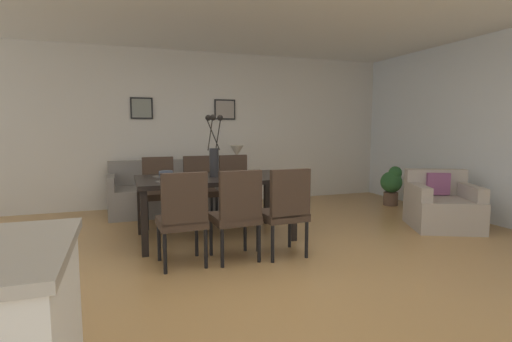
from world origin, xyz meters
TOP-DOWN VIEW (x-y plane):
  - ground_plane at (0.00, 0.00)m, footprint 9.00×9.00m
  - back_wall_panel at (0.00, 3.25)m, footprint 9.00×0.10m
  - side_window_wall at (3.65, 0.40)m, footprint 0.10×6.30m
  - dining_table at (-0.15, 1.07)m, footprint 1.80×0.99m
  - dining_chair_near_left at (-0.66, 0.19)m, footprint 0.46×0.46m
  - dining_chair_near_right at (-0.71, 1.95)m, footprint 0.45×0.45m
  - dining_chair_far_left at (-0.13, 0.18)m, footprint 0.47×0.47m
  - dining_chair_far_right at (-0.15, 1.97)m, footprint 0.46×0.46m
  - dining_chair_mid_left at (0.37, 0.14)m, footprint 0.46×0.46m
  - dining_chair_mid_right at (0.38, 1.97)m, footprint 0.46×0.46m
  - centerpiece_vase at (-0.15, 1.07)m, footprint 0.21×0.23m
  - placemat_near_left at (-0.69, 0.85)m, footprint 0.32×0.32m
  - bowl_near_left at (-0.69, 0.85)m, footprint 0.17×0.17m
  - placemat_near_right at (-0.69, 1.29)m, footprint 0.32×0.32m
  - bowl_near_right at (-0.69, 1.29)m, footprint 0.17×0.17m
  - sofa at (-0.49, 2.70)m, footprint 1.81×0.84m
  - side_table at (0.61, 2.68)m, footprint 0.36×0.36m
  - table_lamp at (0.61, 2.68)m, footprint 0.22×0.22m
  - armchair at (2.81, 0.53)m, footprint 1.06×1.06m
  - framed_picture_left at (-0.84, 3.18)m, footprint 0.35×0.03m
  - framed_picture_center at (0.55, 3.18)m, footprint 0.37×0.03m
  - potted_plant at (3.16, 1.97)m, footprint 0.36×0.36m

SIDE VIEW (x-z plane):
  - ground_plane at x=0.00m, z-range 0.00..0.00m
  - side_table at x=0.61m, z-range 0.00..0.52m
  - sofa at x=-0.49m, z-range -0.12..0.68m
  - armchair at x=2.81m, z-range -0.09..0.66m
  - potted_plant at x=3.16m, z-range 0.04..0.71m
  - dining_chair_near_left at x=-0.66m, z-range 0.05..0.97m
  - dining_chair_near_right at x=-0.71m, z-range 0.05..0.97m
  - dining_chair_far_left at x=-0.13m, z-range 0.05..0.97m
  - dining_chair_far_right at x=-0.15m, z-range 0.05..0.97m
  - dining_chair_mid_left at x=0.37m, z-range 0.05..0.97m
  - dining_chair_mid_right at x=0.38m, z-range 0.05..0.97m
  - dining_table at x=-0.15m, z-range 0.30..1.04m
  - placemat_near_left at x=-0.69m, z-range 0.74..0.75m
  - placemat_near_right at x=-0.69m, z-range 0.74..0.75m
  - bowl_near_left at x=-0.69m, z-range 0.75..0.81m
  - bowl_near_right at x=-0.69m, z-range 0.75..0.81m
  - table_lamp at x=0.61m, z-range 0.64..1.15m
  - centerpiece_vase at x=-0.15m, z-range 0.66..1.39m
  - back_wall_panel at x=0.00m, z-range 0.00..2.60m
  - side_window_wall at x=3.65m, z-range 0.00..2.60m
  - framed_picture_left at x=-0.84m, z-range 1.46..1.81m
  - framed_picture_center at x=0.55m, z-range 1.46..1.81m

